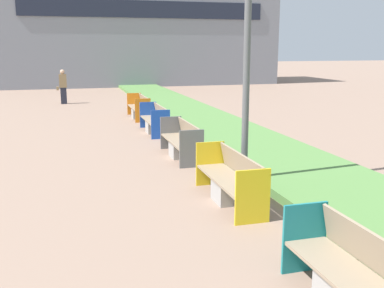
% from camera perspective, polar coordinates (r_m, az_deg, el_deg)
% --- Properties ---
extents(planter_grass_strip, '(2.80, 120.00, 0.18)m').
position_cam_1_polar(planter_grass_strip, '(10.53, 14.47, -3.67)').
color(planter_grass_strip, '#568442').
rests_on(planter_grass_strip, ground).
extents(building_backdrop, '(21.05, 7.21, 10.11)m').
position_cam_1_polar(building_backdrop, '(37.28, -6.76, 15.44)').
color(building_backdrop, gray).
rests_on(building_backdrop, ground).
extents(bench_teal_frame, '(0.65, 1.95, 0.94)m').
position_cam_1_polar(bench_teal_frame, '(5.50, 19.48, -16.04)').
color(bench_teal_frame, '#9E9B96').
rests_on(bench_teal_frame, ground).
extents(bench_yellow_frame, '(0.65, 2.32, 0.94)m').
position_cam_1_polar(bench_yellow_frame, '(8.60, 4.92, -4.93)').
color(bench_yellow_frame, '#9E9B96').
rests_on(bench_yellow_frame, ground).
extents(bench_grey_frame, '(0.65, 2.27, 0.94)m').
position_cam_1_polar(bench_grey_frame, '(12.02, -1.30, 0.06)').
color(bench_grey_frame, '#9E9B96').
rests_on(bench_grey_frame, ground).
extents(bench_blue_frame, '(0.65, 2.25, 0.94)m').
position_cam_1_polar(bench_blue_frame, '(15.54, -4.70, 2.80)').
color(bench_blue_frame, '#9E9B96').
rests_on(bench_blue_frame, ground).
extents(bench_orange_frame, '(0.65, 2.27, 0.94)m').
position_cam_1_polar(bench_orange_frame, '(18.84, -6.71, 4.41)').
color(bench_orange_frame, '#9E9B96').
rests_on(bench_orange_frame, ground).
extents(pedestrian_walking, '(0.53, 0.24, 1.77)m').
position_cam_1_polar(pedestrian_walking, '(24.39, -16.07, 7.04)').
color(pedestrian_walking, '#232633').
rests_on(pedestrian_walking, ground).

